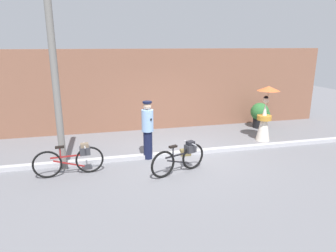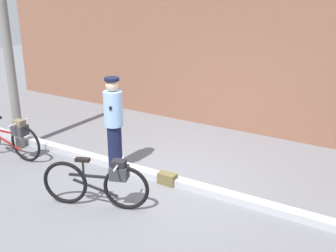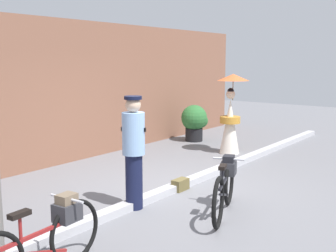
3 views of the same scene
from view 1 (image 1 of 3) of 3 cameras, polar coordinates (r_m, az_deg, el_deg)
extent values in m
plane|color=slate|center=(9.23, 2.35, -5.54)|extent=(30.00, 30.00, 0.00)
cube|color=brown|center=(11.90, -1.96, 6.97)|extent=(14.00, 0.40, 3.11)
cube|color=#B2B2B7|center=(9.21, 2.35, -5.19)|extent=(14.00, 0.20, 0.12)
torus|color=black|center=(8.16, 4.75, -5.78)|extent=(0.69, 0.31, 0.71)
torus|color=black|center=(7.62, -0.96, -7.31)|extent=(0.69, 0.31, 0.71)
cube|color=black|center=(7.82, 2.01, -5.50)|extent=(0.78, 0.33, 0.04)
cube|color=black|center=(7.89, 2.00, -6.83)|extent=(0.68, 0.29, 0.26)
cylinder|color=black|center=(7.68, 0.97, -4.97)|extent=(0.03, 0.03, 0.29)
cube|color=black|center=(7.63, 0.97, -3.93)|extent=(0.24, 0.16, 0.05)
cylinder|color=silver|center=(7.97, 4.27, -3.27)|extent=(0.20, 0.46, 0.03)
cube|color=#333338|center=(8.01, 4.25, -4.26)|extent=(0.32, 0.30, 0.20)
cube|color=black|center=(7.97, 4.27, -3.38)|extent=(0.24, 0.22, 0.14)
torus|color=black|center=(8.17, -14.65, -6.21)|extent=(0.72, 0.11, 0.72)
torus|color=black|center=(8.18, -21.95, -6.82)|extent=(0.72, 0.11, 0.72)
cube|color=maroon|center=(8.10, -18.40, -5.48)|extent=(0.87, 0.11, 0.04)
cube|color=maroon|center=(8.17, -18.28, -6.80)|extent=(0.76, 0.10, 0.27)
cylinder|color=maroon|center=(8.06, -19.80, -4.81)|extent=(0.03, 0.03, 0.30)
cube|color=black|center=(8.02, -19.89, -3.80)|extent=(0.23, 0.11, 0.05)
cylinder|color=silver|center=(8.02, -15.59, -3.54)|extent=(0.07, 0.48, 0.03)
cube|color=#333338|center=(8.07, -15.51, -4.55)|extent=(0.28, 0.24, 0.20)
cube|color=#72604C|center=(8.03, -15.58, -3.68)|extent=(0.21, 0.18, 0.14)
cylinder|color=#141938|center=(8.85, -3.83, -3.59)|extent=(0.26, 0.26, 0.84)
cylinder|color=#8CB2E0|center=(8.64, -3.92, 1.05)|extent=(0.34, 0.34, 0.63)
sphere|color=#D8B293|center=(8.55, -3.97, 3.85)|extent=(0.23, 0.23, 0.23)
cylinder|color=black|center=(8.53, -3.98, 4.53)|extent=(0.26, 0.26, 0.05)
cube|color=black|center=(8.63, -3.92, 1.46)|extent=(0.19, 0.36, 0.06)
cone|color=silver|center=(10.94, 17.76, 0.72)|extent=(0.48, 0.48, 1.33)
cylinder|color=#C1842D|center=(10.91, 17.83, 1.53)|extent=(0.49, 0.49, 0.16)
sphere|color=beige|center=(10.78, 18.09, 4.68)|extent=(0.21, 0.21, 0.21)
sphere|color=black|center=(10.77, 18.12, 5.07)|extent=(0.16, 0.16, 0.16)
cylinder|color=olive|center=(10.77, 18.47, 5.33)|extent=(0.02, 0.02, 0.55)
cone|color=orange|center=(10.73, 18.59, 6.78)|extent=(0.76, 0.76, 0.16)
cylinder|color=black|center=(12.72, 16.87, 0.54)|extent=(0.48, 0.48, 0.36)
sphere|color=#2D6B33|center=(12.62, 17.03, 2.60)|extent=(0.72, 0.72, 0.72)
sphere|color=#2D6B33|center=(12.64, 17.95, 2.13)|extent=(0.40, 0.40, 0.40)
cube|color=brown|center=(9.19, 3.32, -5.01)|extent=(0.32, 0.17, 0.20)
cube|color=brown|center=(9.12, 3.42, -4.82)|extent=(0.27, 0.06, 0.07)
cylinder|color=slate|center=(8.14, -20.61, 8.10)|extent=(0.18, 0.18, 4.80)
camera|label=2|loc=(6.52, 51.31, 9.95)|focal=43.81mm
camera|label=3|loc=(5.23, -48.78, -1.56)|focal=44.21mm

